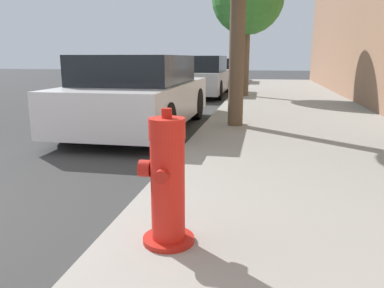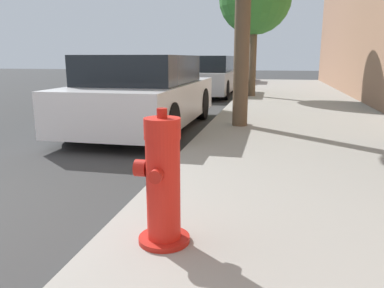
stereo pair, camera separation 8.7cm
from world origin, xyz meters
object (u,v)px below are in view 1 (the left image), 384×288
object	(u,v)px
fire_hydrant	(167,184)
parked_car_mid	(200,76)
parked_car_near	(140,94)
parked_car_far	(223,71)

from	to	relation	value
fire_hydrant	parked_car_mid	distance (m)	11.47
parked_car_near	parked_car_far	bearing A→B (deg)	89.31
fire_hydrant	parked_car_mid	xyz separation A→B (m)	(-1.69, 11.35, 0.13)
parked_car_near	fire_hydrant	bearing A→B (deg)	-69.50
parked_car_near	parked_car_mid	bearing A→B (deg)	89.84
fire_hydrant	parked_car_near	size ratio (longest dim) A/B	0.21
fire_hydrant	parked_car_far	world-z (taller)	parked_car_far
parked_car_near	parked_car_far	size ratio (longest dim) A/B	0.97
fire_hydrant	parked_car_far	bearing A→B (deg)	95.01
parked_car_far	parked_car_near	bearing A→B (deg)	-90.69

